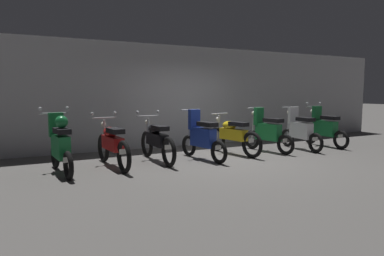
{
  "coord_description": "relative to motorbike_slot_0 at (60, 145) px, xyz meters",
  "views": [
    {
      "loc": [
        -4.28,
        -6.67,
        1.57
      ],
      "look_at": [
        -0.73,
        0.36,
        0.75
      ],
      "focal_mm": 31.63,
      "sensor_mm": 36.0,
      "label": 1
    }
  ],
  "objects": [
    {
      "name": "motorbike_slot_2",
      "position": [
        2.08,
        0.24,
        -0.08
      ],
      "size": [
        0.59,
        1.95,
        1.15
      ],
      "color": "black",
      "rests_on": "ground"
    },
    {
      "name": "motorbike_slot_3",
      "position": [
        3.12,
        -0.04,
        -0.04
      ],
      "size": [
        0.56,
        1.67,
        1.18
      ],
      "color": "black",
      "rests_on": "ground"
    },
    {
      "name": "motorbike_slot_7",
      "position": [
        7.28,
        0.11,
        -0.04
      ],
      "size": [
        0.59,
        1.68,
        1.29
      ],
      "color": "black",
      "rests_on": "ground"
    },
    {
      "name": "motorbike_slot_6",
      "position": [
        6.24,
        0.02,
        -0.04
      ],
      "size": [
        0.56,
        1.68,
        1.18
      ],
      "color": "black",
      "rests_on": "ground"
    },
    {
      "name": "motorbike_slot_4",
      "position": [
        4.16,
        0.24,
        -0.08
      ],
      "size": [
        0.59,
        1.94,
        1.03
      ],
      "color": "black",
      "rests_on": "ground"
    },
    {
      "name": "motorbike_slot_0",
      "position": [
        0.0,
        0.0,
        0.0
      ],
      "size": [
        0.59,
        1.68,
        1.29
      ],
      "color": "black",
      "rests_on": "ground"
    },
    {
      "name": "ground_plane",
      "position": [
        3.64,
        -0.29,
        -0.57
      ],
      "size": [
        80.0,
        80.0,
        0.0
      ],
      "primitive_type": "plane",
      "color": "#565451"
    },
    {
      "name": "motorbike_slot_5",
      "position": [
        5.19,
        0.15,
        -0.04
      ],
      "size": [
        0.56,
        1.67,
        1.18
      ],
      "color": "black",
      "rests_on": "ground"
    },
    {
      "name": "motorbike_slot_1",
      "position": [
        1.04,
        0.12,
        -0.08
      ],
      "size": [
        0.59,
        1.95,
        1.15
      ],
      "color": "black",
      "rests_on": "ground"
    },
    {
      "name": "back_wall",
      "position": [
        3.64,
        2.26,
        0.9
      ],
      "size": [
        16.0,
        0.3,
        2.94
      ],
      "primitive_type": "cube",
      "color": "#ADADB2",
      "rests_on": "ground"
    }
  ]
}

